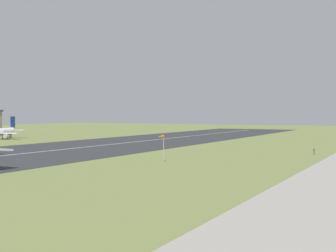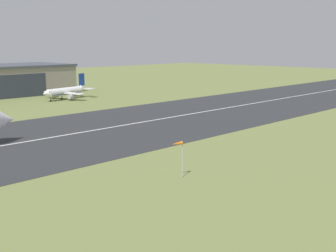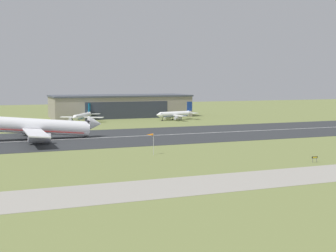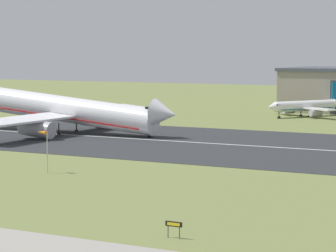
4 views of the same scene
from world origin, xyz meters
name	(u,v)px [view 4 (image 4 of 4)]	position (x,y,z in m)	size (l,w,h in m)	color
ground_plane	(200,210)	(0.00, 58.57, 0.00)	(625.57, 625.57, 0.00)	olive
airplane_landing	(65,110)	(-62.72, 120.44, 4.98)	(55.81, 56.43, 17.41)	white
airplane_parked_west	(306,106)	(-30.03, 186.49, 2.91)	(22.26, 25.53, 9.15)	white
windsock_pole	(43,135)	(-32.46, 72.53, 5.51)	(2.22, 1.00, 6.22)	#B7B7BC
runway_sign	(174,225)	(3.79, 44.94, 1.24)	(1.77, 0.13, 1.62)	#4C4C51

